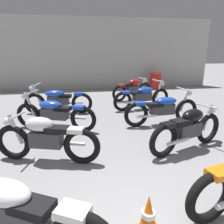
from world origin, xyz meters
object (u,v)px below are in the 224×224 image
at_px(motorcycle_right_row_4, 133,89).
at_px(oil_drum, 155,81).
at_px(traffic_cone, 148,218).
at_px(motorcycle_left_row_0, 14,211).
at_px(motorcycle_right_row_3, 143,96).
at_px(motorcycle_right_row_1, 188,128).
at_px(motorcycle_left_row_2, 54,113).
at_px(motorcycle_right_row_2, 163,109).
at_px(motorcycle_left_row_1, 46,138).
at_px(motorcycle_left_row_3, 58,100).

distance_m(motorcycle_right_row_4, oil_drum, 2.85).
bearing_deg(traffic_cone, motorcycle_left_row_0, 175.60).
bearing_deg(motorcycle_right_row_3, motorcycle_right_row_1, -90.58).
height_order(motorcycle_left_row_0, oil_drum, motorcycle_left_row_0).
xyz_separation_m(motorcycle_right_row_1, traffic_cone, (-1.49, -1.92, -0.20)).
height_order(motorcycle_left_row_2, motorcycle_right_row_2, same).
bearing_deg(motorcycle_right_row_1, motorcycle_right_row_4, 89.31).
bearing_deg(motorcycle_right_row_4, oil_drum, 50.53).
bearing_deg(motorcycle_right_row_3, motorcycle_left_row_1, -131.21).
relative_size(motorcycle_left_row_0, motorcycle_right_row_1, 1.05).
bearing_deg(motorcycle_right_row_3, motorcycle_left_row_2, -150.63).
distance_m(motorcycle_right_row_2, oil_drum, 5.58).
bearing_deg(motorcycle_left_row_1, motorcycle_left_row_3, 90.86).
bearing_deg(motorcycle_left_row_3, motorcycle_left_row_0, -90.18).
relative_size(motorcycle_right_row_1, motorcycle_right_row_3, 0.88).
relative_size(motorcycle_left_row_1, motorcycle_left_row_2, 0.93).
relative_size(motorcycle_left_row_1, motorcycle_right_row_2, 0.88).
distance_m(motorcycle_right_row_1, motorcycle_right_row_2, 1.53).
height_order(motorcycle_left_row_1, motorcycle_right_row_4, same).
xyz_separation_m(motorcycle_left_row_0, motorcycle_left_row_1, (0.06, 1.78, 0.01)).
relative_size(motorcycle_left_row_1, motorcycle_right_row_4, 1.04).
bearing_deg(motorcycle_right_row_2, oil_drum, 71.38).
bearing_deg(motorcycle_left_row_0, motorcycle_left_row_1, 88.02).
bearing_deg(motorcycle_right_row_4, motorcycle_left_row_3, -151.79).
bearing_deg(motorcycle_left_row_3, oil_drum, 38.63).
height_order(oil_drum, traffic_cone, oil_drum).
height_order(motorcycle_left_row_2, motorcycle_right_row_3, same).
xyz_separation_m(motorcycle_right_row_2, traffic_cone, (-1.58, -3.45, -0.19)).
bearing_deg(traffic_cone, motorcycle_right_row_2, 65.43).
bearing_deg(motorcycle_left_row_2, motorcycle_right_row_4, 46.90).
height_order(motorcycle_right_row_3, traffic_cone, motorcycle_right_row_3).
xyz_separation_m(motorcycle_left_row_2, motorcycle_right_row_1, (2.78, -1.59, 0.01)).
height_order(motorcycle_left_row_0, motorcycle_left_row_1, motorcycle_left_row_0).
height_order(motorcycle_right_row_1, oil_drum, motorcycle_right_row_1).
distance_m(motorcycle_left_row_1, motorcycle_right_row_4, 5.44).
distance_m(motorcycle_left_row_2, traffic_cone, 3.74).
xyz_separation_m(motorcycle_left_row_1, motorcycle_left_row_2, (-0.01, 1.62, -0.01)).
relative_size(motorcycle_right_row_3, traffic_cone, 3.96).
xyz_separation_m(motorcycle_left_row_3, motorcycle_right_row_1, (2.82, -3.08, 0.01)).
height_order(motorcycle_left_row_0, motorcycle_right_row_2, same).
bearing_deg(motorcycle_right_row_4, motorcycle_right_row_1, -90.69).
bearing_deg(motorcycle_right_row_2, motorcycle_left_row_3, 151.94).
bearing_deg(motorcycle_right_row_4, motorcycle_right_row_3, -90.93).
xyz_separation_m(motorcycle_left_row_2, motorcycle_right_row_2, (2.87, -0.06, 0.00)).
relative_size(motorcycle_left_row_3, motorcycle_right_row_1, 1.15).
bearing_deg(motorcycle_right_row_4, motorcycle_left_row_2, -133.10).
xyz_separation_m(motorcycle_right_row_4, oil_drum, (1.81, 2.20, -0.03)).
height_order(motorcycle_left_row_3, traffic_cone, motorcycle_left_row_3).
relative_size(motorcycle_right_row_1, motorcycle_right_row_4, 1.02).
distance_m(motorcycle_left_row_0, motorcycle_left_row_3, 4.89).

